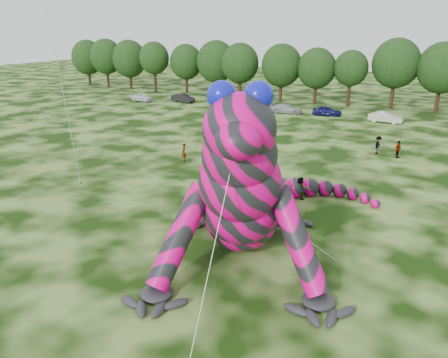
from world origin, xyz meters
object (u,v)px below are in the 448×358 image
Objects in this scene: car_1 at (183,98)px; tree_5 at (216,68)px; tree_6 at (240,71)px; spectator_2 at (378,145)px; tree_7 at (281,73)px; car_3 at (287,109)px; spectator_3 at (398,149)px; tree_10 at (395,74)px; tree_2 at (130,65)px; car_0 at (142,97)px; inflatable_gecko at (243,160)px; tree_3 at (155,67)px; tree_1 at (107,63)px; spectator_5 at (300,188)px; tree_4 at (186,69)px; tree_8 at (316,76)px; tree_9 at (350,79)px; car_4 at (327,111)px; spectator_0 at (184,153)px; car_2 at (227,103)px; spectator_1 at (235,147)px; car_5 at (386,117)px; tree_11 at (441,78)px.

tree_5 is at bearing 0.42° from car_1.
spectator_2 is at bearing -43.70° from tree_6.
tree_7 is 2.04× the size of car_3.
tree_10 is at bearing 33.53° from spectator_3.
tree_2 is 25.55m from tree_6.
car_0 reaches higher than car_3.
inflatable_gecko is at bearing -64.88° from tree_6.
tree_3 is 31.83m from car_3.
tree_3 is at bearing 179.41° from tree_7.
tree_10 reaches higher than tree_7.
tree_1 is 2.33× the size of car_0.
tree_5 is 14.83m from car_0.
tree_1 is 69.42m from spectator_5.
spectator_5 is at bearing -173.92° from spectator_3.
tree_4 is 25.48m from tree_8.
spectator_5 is at bearing -128.89° from car_1.
tree_9 is at bearing 46.32° from spectator_3.
spectator_0 is at bearing 157.94° from car_4.
tree_6 is 5.65× the size of spectator_5.
tree_3 is 2.24× the size of car_0.
spectator_0 is (9.49, -28.11, 0.15)m from car_2.
car_2 is (8.94, -1.26, 0.05)m from car_1.
tree_10 is 5.85× the size of spectator_2.
car_3 is (17.46, -11.06, -4.23)m from tree_5.
tree_7 is 37.58m from spectator_0.
tree_2 is 17.44m from car_0.
car_2 is 2.98× the size of spectator_2.
inflatable_gecko reaches higher than car_2.
tree_10 is 36.44m from spectator_1.
car_2 is at bearing 95.23° from inflatable_gecko.
car_5 is 31.42m from spectator_5.
tree_4 reaches higher than car_4.
tree_5 is 44.88m from spectator_3.
tree_4 is at bearing 170.47° from tree_6.
inflatable_gecko is 51.02m from car_1.
spectator_5 is 0.95× the size of spectator_0.
tree_4 reaches higher than car_2.
tree_5 reaches higher than car_1.
spectator_2 is (34.03, -18.27, 0.20)m from car_1.
inflatable_gecko is 3.67× the size of car_2.
inflatable_gecko reaches higher than car_1.
tree_3 reaches higher than tree_9.
inflatable_gecko is 2.07× the size of tree_7.
tree_3 is at bearing 107.49° from inflatable_gecko.
tree_5 is 36.91m from tree_11.
tree_7 reaches higher than tree_9.
tree_8 is at bearing 55.46° from car_5.
inflatable_gecko is 16.89m from spectator_0.
tree_8 is 31.29m from spectator_3.
tree_7 is 1.77× the size of car_2.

